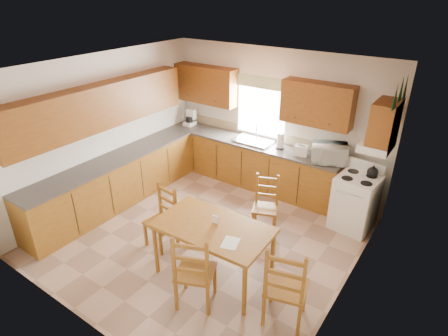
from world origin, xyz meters
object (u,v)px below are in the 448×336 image
Objects in this scene: microwave at (329,153)px; chair_near_left at (195,267)px; chair_near_right at (287,283)px; chair_far_right at (265,205)px; stove at (355,203)px; chair_far_left at (160,219)px; dining_table at (214,251)px.

microwave reaches higher than chair_near_left.
chair_far_right is at bearing -67.93° from chair_near_right.
stove is at bearing -106.10° from chair_near_right.
chair_near_left is at bearing -110.22° from chair_far_right.
microwave reaches higher than chair_near_right.
stove is 0.93× the size of chair_far_left.
stove is 0.59× the size of dining_table.
chair_far_right is at bearing 55.55° from chair_far_left.
chair_near_left reaches higher than dining_table.
stove is 3.03m from chair_near_left.
chair_far_right reaches higher than dining_table.
chair_near_right is 1.20× the size of chair_far_right.
microwave is at bearing 75.38° from dining_table.
chair_far_left is (-2.23, 0.20, -0.08)m from chair_near_right.
chair_far_left is at bearing 174.16° from dining_table.
chair_near_left is (0.11, -0.52, 0.14)m from dining_table.
microwave is at bearing -92.68° from chair_near_right.
chair_near_right is at bearing -85.95° from stove.
dining_table is at bearing -112.62° from stove.
chair_far_left reaches higher than stove.
dining_table is at bearing -21.03° from chair_near_right.
stove is 2.42m from chair_near_right.
chair_near_right is (1.06, 0.39, 0.02)m from chair_near_left.
microwave is 2.84m from chair_near_right.
chair_near_left is 1.89m from chair_far_right.
chair_near_left is 1.31m from chair_far_left.
chair_far_left is 1.04× the size of chair_far_right.
dining_table is at bearing 2.47° from chair_far_left.
chair_far_right is (-1.11, 1.49, -0.10)m from chair_near_right.
chair_near_left is 1.13m from chair_near_right.
dining_table is at bearing -125.30° from microwave.
stove is at bearing 50.44° from chair_far_left.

